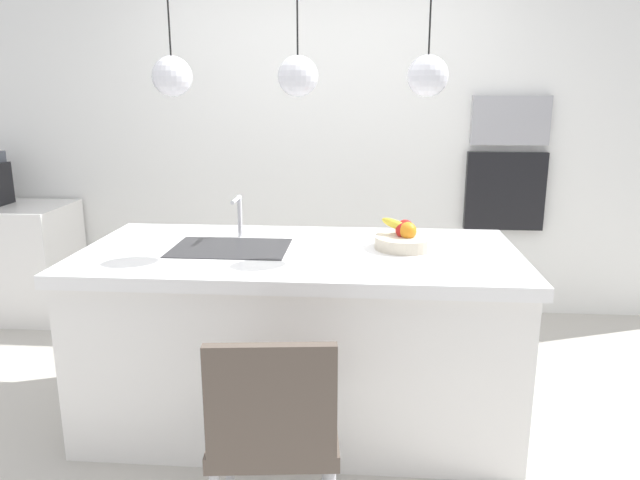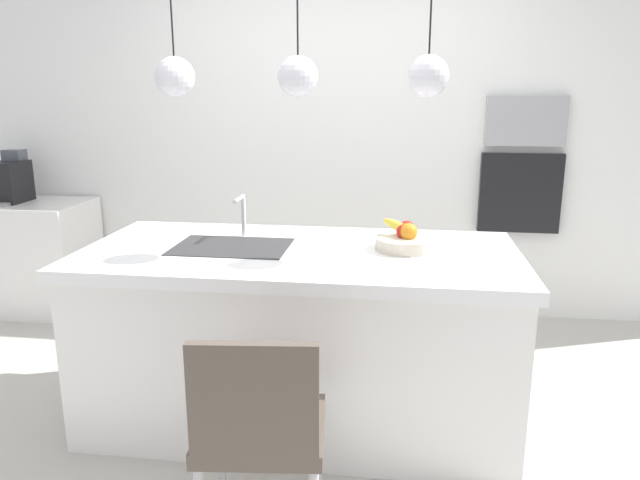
{
  "view_description": "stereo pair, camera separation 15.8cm",
  "coord_description": "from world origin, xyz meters",
  "px_view_note": "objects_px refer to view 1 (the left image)",
  "views": [
    {
      "loc": [
        0.32,
        -2.76,
        1.63
      ],
      "look_at": [
        0.1,
        0.0,
        0.94
      ],
      "focal_mm": 33.51,
      "sensor_mm": 36.0,
      "label": 1
    },
    {
      "loc": [
        0.47,
        -2.74,
        1.63
      ],
      "look_at": [
        0.1,
        0.0,
        0.94
      ],
      "focal_mm": 33.51,
      "sensor_mm": 36.0,
      "label": 2
    }
  ],
  "objects_px": {
    "microwave": "(510,120)",
    "chair_near": "(274,428)",
    "fruit_bowl": "(404,238)",
    "oven": "(505,191)"
  },
  "relations": [
    {
      "from": "microwave",
      "to": "chair_near",
      "type": "distance_m",
      "value": 2.96
    },
    {
      "from": "fruit_bowl",
      "to": "chair_near",
      "type": "distance_m",
      "value": 1.18
    },
    {
      "from": "chair_near",
      "to": "fruit_bowl",
      "type": "bearing_deg",
      "value": 62.98
    },
    {
      "from": "fruit_bowl",
      "to": "microwave",
      "type": "xyz_separation_m",
      "value": [
        0.81,
        1.51,
        0.49
      ]
    },
    {
      "from": "fruit_bowl",
      "to": "microwave",
      "type": "relative_size",
      "value": 0.53
    },
    {
      "from": "microwave",
      "to": "oven",
      "type": "height_order",
      "value": "microwave"
    },
    {
      "from": "fruit_bowl",
      "to": "oven",
      "type": "height_order",
      "value": "oven"
    },
    {
      "from": "oven",
      "to": "chair_near",
      "type": "relative_size",
      "value": 0.66
    },
    {
      "from": "microwave",
      "to": "oven",
      "type": "xyz_separation_m",
      "value": [
        0.0,
        0.0,
        -0.5
      ]
    },
    {
      "from": "microwave",
      "to": "oven",
      "type": "relative_size",
      "value": 0.96
    }
  ]
}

